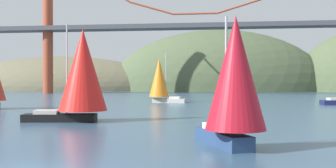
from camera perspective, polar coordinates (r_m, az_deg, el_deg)
name	(u,v)px	position (r m, az deg, el deg)	size (l,w,h in m)	color
headland_center	(217,91)	(151.82, 6.71, -0.90)	(79.28, 44.00, 44.03)	#4C5B3D
headland_left	(59,90)	(164.34, -14.70, -0.80)	(87.11, 44.00, 25.60)	#6B664C
suspension_bridge	(195,21)	(113.17, 3.76, 8.69)	(119.53, 6.00, 43.15)	#A34228
sailboat_red_spinnaker	(81,73)	(39.00, -11.83, 1.53)	(8.09, 5.10, 9.05)	black
sailboat_crimson_sail	(234,79)	(23.01, 9.09, 0.71)	(4.71, 6.71, 7.47)	navy
sailboat_orange_sail	(160,80)	(70.33, -1.10, 0.61)	(6.64, 3.84, 8.58)	#B7B2A8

